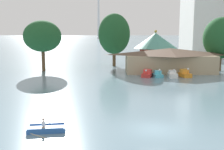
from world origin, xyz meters
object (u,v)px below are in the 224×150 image
Objects in this scene: boathouse at (169,60)px; pedal_boat_cyan at (157,74)px; shoreline_tree_right at (220,38)px; rowboat_with_rower at (45,129)px; shoreline_tree_mid at (113,34)px; green_roof_pavilion at (154,47)px; pedal_boat_red at (146,74)px; pedal_boat_white at (172,74)px; pedal_boat_orange at (184,74)px; shoreline_tree_tall_left at (42,36)px.

pedal_boat_cyan is at bearing -118.77° from boathouse.
shoreline_tree_right is at bearing 110.58° from pedal_boat_cyan.
rowboat_with_rower is 0.27× the size of shoreline_tree_mid.
pedal_boat_cyan is 18.66m from green_roof_pavilion.
shoreline_tree_mid is (5.95, 44.40, 7.60)m from rowboat_with_rower.
pedal_boat_red is 0.25× the size of shoreline_tree_mid.
shoreline_tree_right is at bearing 126.79° from pedal_boat_white.
rowboat_with_rower is 45.43m from shoreline_tree_mid.
pedal_boat_white is 6.89m from boathouse.
boathouse is 12.15m from shoreline_tree_right.
rowboat_with_rower is at bearing -97.63° from shoreline_tree_mid.
pedal_boat_cyan is (13.85, 27.50, 0.28)m from rowboat_with_rower.
green_roof_pavilion is (-2.69, 17.83, 4.13)m from pedal_boat_orange.
shoreline_tree_tall_left is at bearing -106.32° from pedal_boat_white.
pedal_boat_cyan is 2.68m from pedal_boat_white.
rowboat_with_rower is 1.12× the size of pedal_boat_red.
boathouse is 1.80× the size of shoreline_tree_tall_left.
shoreline_tree_tall_left is at bearing -179.84° from shoreline_tree_right.
rowboat_with_rower is 30.37m from pedal_boat_red.
pedal_boat_white is (16.51, 27.18, 0.31)m from rowboat_with_rower.
rowboat_with_rower is 37.33m from shoreline_tree_tall_left.
shoreline_tree_tall_left is (-21.11, 7.56, 6.81)m from pedal_boat_red.
rowboat_with_rower is at bearing -75.53° from shoreline_tree_tall_left.
pedal_boat_white is 15.96m from shoreline_tree_right.
shoreline_tree_right is at bearing 115.46° from pedal_boat_orange.
green_roof_pavilion is (-1.06, 11.82, 2.10)m from boathouse.
rowboat_with_rower is at bearing -128.63° from shoreline_tree_right.
rowboat_with_rower is 0.31× the size of shoreline_tree_right.
boathouse is at bearing -170.46° from shoreline_tree_right.
shoreline_tree_mid is at bearing -156.35° from pedal_boat_orange.
shoreline_tree_mid reaches higher than pedal_boat_orange.
pedal_boat_orange is 13.94m from shoreline_tree_right.
rowboat_with_rower is 0.18× the size of boathouse.
rowboat_with_rower is 1.21× the size of pedal_boat_white.
pedal_boat_orange is (18.90, 27.69, 0.36)m from rowboat_with_rower.
pedal_boat_red is 0.28× the size of shoreline_tree_right.
pedal_boat_orange is at bearing -140.40° from shoreline_tree_right.
shoreline_tree_tall_left is at bearing -158.39° from green_roof_pavilion.
green_roof_pavilion is at bearing 95.11° from boathouse.
shoreline_tree_tall_left reaches higher than pedal_boat_cyan.
shoreline_tree_mid reaches higher than green_roof_pavilion.
boathouse reaches higher than pedal_boat_red.
pedal_boat_cyan is (1.89, -0.42, -0.05)m from pedal_boat_red.
shoreline_tree_mid reaches higher than rowboat_with_rower.
green_roof_pavilion reaches higher than pedal_boat_white.
shoreline_tree_tall_left is at bearing -91.25° from pedal_boat_red.
shoreline_tree_mid is at bearing 74.96° from rowboat_with_rower.
pedal_boat_red is at bearing 59.41° from rowboat_with_rower.
boathouse is 1.51× the size of shoreline_tree_mid.
rowboat_with_rower is 0.33× the size of shoreline_tree_tall_left.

